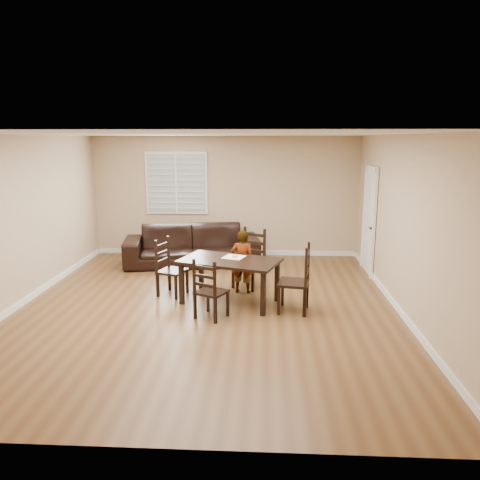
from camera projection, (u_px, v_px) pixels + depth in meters
The scene contains 11 objects.
ground at pixel (207, 307), 7.47m from camera, with size 7.00×7.00×0.00m, color brown.
room at pixel (209, 193), 7.26m from camera, with size 6.04×7.04×2.72m.
dining_table at pixel (230, 265), 7.55m from camera, with size 1.75×1.32×0.73m.
chair_near at pixel (252, 260), 8.48m from camera, with size 0.64×0.63×1.06m.
chair_far at pixel (207, 293), 6.86m from camera, with size 0.55×0.54×0.93m.
chair_left at pixel (166, 269), 8.02m from camera, with size 0.54×0.55×0.98m.
chair_right at pixel (302, 282), 7.17m from camera, with size 0.52×0.55×1.07m.
child at pixel (242, 262), 8.07m from camera, with size 0.40×0.26×1.11m, color gray.
napkin at pixel (234, 257), 7.69m from camera, with size 0.33×0.33×0.00m, color white.
donut at pixel (235, 256), 7.67m from camera, with size 0.10×0.10×0.04m.
sofa at pixel (192, 245), 9.96m from camera, with size 2.81×1.10×0.82m, color black.
Camera 1 is at (0.90, -7.04, 2.63)m, focal length 35.00 mm.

